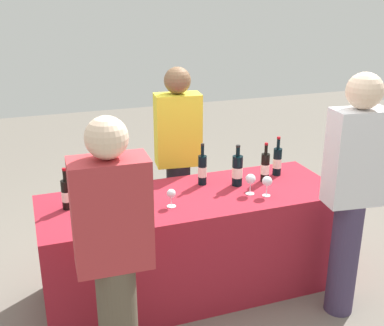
{
  "coord_description": "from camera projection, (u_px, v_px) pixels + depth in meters",
  "views": [
    {
      "loc": [
        -1.07,
        -2.99,
        2.19
      ],
      "look_at": [
        0.0,
        0.0,
        1.03
      ],
      "focal_mm": 44.92,
      "sensor_mm": 36.0,
      "label": 1
    }
  ],
  "objects": [
    {
      "name": "wine_bottle_1",
      "position": [
        131.0,
        183.0,
        3.38
      ],
      "size": [
        0.07,
        0.07,
        0.32
      ],
      "color": "black",
      "rests_on": "tasting_table"
    },
    {
      "name": "tasting_table",
      "position": [
        192.0,
        243.0,
        3.6
      ],
      "size": [
        2.18,
        0.78,
        0.78
      ],
      "primitive_type": "cube",
      "color": "maroon",
      "rests_on": "ground_plane"
    },
    {
      "name": "wine_glass_3",
      "position": [
        267.0,
        182.0,
        3.42
      ],
      "size": [
        0.07,
        0.07,
        0.15
      ],
      "color": "silver",
      "rests_on": "tasting_table"
    },
    {
      "name": "wine_bottle_5",
      "position": [
        277.0,
        161.0,
        3.81
      ],
      "size": [
        0.07,
        0.07,
        0.32
      ],
      "color": "black",
      "rests_on": "tasting_table"
    },
    {
      "name": "wine_bottle_2",
      "position": [
        202.0,
        170.0,
        3.63
      ],
      "size": [
        0.07,
        0.07,
        0.32
      ],
      "color": "black",
      "rests_on": "tasting_table"
    },
    {
      "name": "wine_bottle_4",
      "position": [
        265.0,
        167.0,
        3.69
      ],
      "size": [
        0.07,
        0.07,
        0.31
      ],
      "color": "black",
      "rests_on": "tasting_table"
    },
    {
      "name": "ground_plane",
      "position": [
        192.0,
        287.0,
        3.73
      ],
      "size": [
        12.0,
        12.0,
        0.0
      ],
      "primitive_type": "plane",
      "color": "slate"
    },
    {
      "name": "wine_glass_2",
      "position": [
        251.0,
        180.0,
        3.46
      ],
      "size": [
        0.08,
        0.08,
        0.15
      ],
      "color": "silver",
      "rests_on": "tasting_table"
    },
    {
      "name": "wine_glass_1",
      "position": [
        171.0,
        194.0,
        3.26
      ],
      "size": [
        0.06,
        0.06,
        0.13
      ],
      "color": "silver",
      "rests_on": "tasting_table"
    },
    {
      "name": "guest_1",
      "position": [
        352.0,
        188.0,
        3.16
      ],
      "size": [
        0.39,
        0.24,
        1.72
      ],
      "rotation": [
        0.0,
        0.0,
        -0.13
      ],
      "color": "#3F3351",
      "rests_on": "ground_plane"
    },
    {
      "name": "server_pouring",
      "position": [
        178.0,
        155.0,
        4.02
      ],
      "size": [
        0.39,
        0.25,
        1.61
      ],
      "rotation": [
        0.0,
        0.0,
        3.03
      ],
      "color": "black",
      "rests_on": "ground_plane"
    },
    {
      "name": "wine_bottle_3",
      "position": [
        237.0,
        170.0,
        3.61
      ],
      "size": [
        0.08,
        0.08,
        0.32
      ],
      "color": "black",
      "rests_on": "tasting_table"
    },
    {
      "name": "wine_bottle_0",
      "position": [
        66.0,
        194.0,
        3.23
      ],
      "size": [
        0.07,
        0.07,
        0.29
      ],
      "color": "black",
      "rests_on": "tasting_table"
    },
    {
      "name": "wine_glass_0",
      "position": [
        110.0,
        205.0,
        3.08
      ],
      "size": [
        0.06,
        0.06,
        0.14
      ],
      "color": "silver",
      "rests_on": "tasting_table"
    },
    {
      "name": "guest_0",
      "position": [
        114.0,
        252.0,
        2.54
      ],
      "size": [
        0.41,
        0.24,
        1.62
      ],
      "rotation": [
        0.0,
        0.0,
        -0.04
      ],
      "color": "brown",
      "rests_on": "ground_plane"
    }
  ]
}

